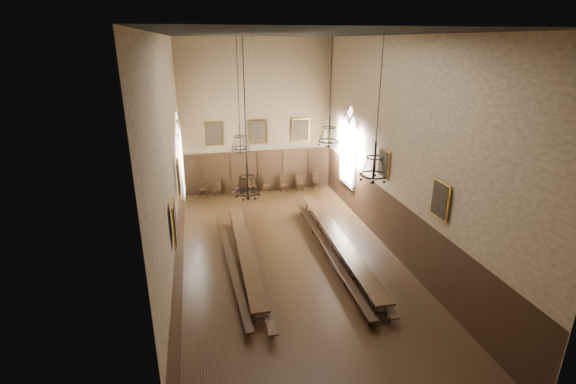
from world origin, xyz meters
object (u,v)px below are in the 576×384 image
object	(u,v)px
bench_right_inner	(327,251)
chair_1	(218,191)
chair_0	(203,192)
chandelier_back_right	(329,135)
bench_left_inner	(256,255)
chandelier_front_right	(374,167)
chair_7	(316,184)
bench_right_outer	(347,249)
chair_3	(253,189)
bench_left_outer	(231,264)
chair_6	(300,185)
table_right	(337,245)
table_left	(245,255)
chair_4	(267,188)
chair_2	(236,190)
chandelier_back_left	(240,140)
chandelier_front_left	(247,182)
chair_5	(284,187)

from	to	relation	value
bench_right_inner	chair_1	xyz separation A→B (m)	(-4.13, 8.63, -0.02)
chair_0	chandelier_back_right	world-z (taller)	chandelier_back_right
bench_left_inner	chandelier_front_right	world-z (taller)	chandelier_front_right
bench_left_inner	chair_7	distance (m)	9.74
bench_right_outer	chair_3	bearing A→B (deg)	108.67
bench_left_outer	bench_right_outer	distance (m)	5.03
chair_6	table_right	bearing A→B (deg)	-91.95
bench_left_outer	chandelier_front_right	size ratio (longest dim) A/B	1.97
chandelier_front_right	table_left	bearing A→B (deg)	144.53
table_right	chair_7	xyz separation A→B (m)	(1.47, 8.36, -0.10)
bench_left_outer	chair_0	world-z (taller)	chair_0
bench_left_inner	chair_4	distance (m)	8.52
bench_right_inner	chandelier_front_right	bearing A→B (deg)	-75.67
chair_0	chair_7	xyz separation A→B (m)	(7.02, -0.06, 0.01)
bench_left_outer	chair_2	world-z (taller)	chair_2
chair_0	chandelier_back_left	bearing A→B (deg)	-67.20
table_left	chair_7	xyz separation A→B (m)	(5.48, 8.30, -0.05)
table_left	chair_7	distance (m)	9.95
table_left	chandelier_back_right	distance (m)	6.45
bench_right_outer	chair_3	size ratio (longest dim) A/B	10.25
chair_7	chandelier_back_left	bearing A→B (deg)	-137.23
chair_0	chair_4	size ratio (longest dim) A/B	1.00
chandelier_front_left	bench_left_outer	bearing A→B (deg)	105.87
chair_7	chandelier_back_right	bearing A→B (deg)	-106.42
chair_2	chair_6	distance (m)	3.99
chandelier_back_right	chandelier_front_right	world-z (taller)	same
bench_right_inner	chandelier_back_right	distance (m)	5.15
chair_1	bench_left_outer	bearing A→B (deg)	-80.95
table_left	bench_left_inner	bearing A→B (deg)	-4.82
table_right	chandelier_front_left	bearing A→B (deg)	-149.71
chair_1	chandelier_front_left	world-z (taller)	chandelier_front_left
bench_left_outer	chair_5	xyz separation A→B (m)	(4.03, 8.72, 0.04)
table_right	chair_3	distance (m)	8.68
bench_left_inner	chandelier_back_right	xyz separation A→B (m)	(3.72, 2.10, 4.51)
table_left	chair_4	distance (m)	8.59
chandelier_back_right	bench_left_outer	bearing A→B (deg)	-152.46
bench_left_outer	chandelier_back_right	xyz separation A→B (m)	(4.83, 2.52, 4.55)
chair_1	chandelier_back_left	world-z (taller)	chandelier_back_left
chair_2	chair_7	world-z (taller)	chair_7
chair_2	chair_6	bearing A→B (deg)	0.26
bench_left_inner	chair_0	distance (m)	8.63
chandelier_back_left	bench_right_inner	bearing A→B (deg)	-42.10
bench_right_inner	chandelier_back_right	size ratio (longest dim) A/B	2.21
bench_right_inner	chair_1	bearing A→B (deg)	115.58
bench_left_outer	bench_left_inner	xyz separation A→B (m)	(1.11, 0.42, 0.04)
chair_0	bench_left_inner	bearing A→B (deg)	-71.07
bench_right_inner	chair_3	xyz separation A→B (m)	(-2.02, 8.55, 0.00)
chair_5	chandelier_front_right	bearing A→B (deg)	-72.79
chair_4	chandelier_back_right	size ratio (longest dim) A/B	0.21
chair_1	bench_left_inner	bearing A→B (deg)	-73.41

